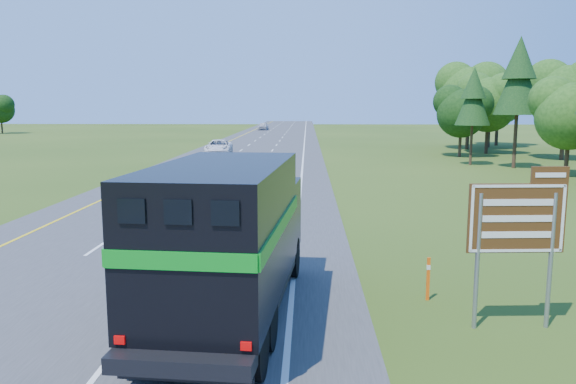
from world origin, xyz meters
name	(u,v)px	position (x,y,z in m)	size (l,w,h in m)	color
road	(252,155)	(0.00, 50.00, 0.02)	(15.00, 260.00, 0.04)	#38383A
lane_markings	(252,155)	(0.00, 50.00, 0.04)	(11.15, 260.00, 0.01)	yellow
horse_truck	(229,236)	(4.03, 3.94, 2.12)	(3.40, 8.97, 3.89)	black
white_suv	(219,147)	(-3.53, 50.23, 0.83)	(2.63, 5.70, 1.58)	white
far_car	(263,126)	(-3.51, 110.93, 0.85)	(1.91, 4.75, 1.62)	#B2B2B9
exit_sign	(518,225)	(10.79, 3.64, 2.51)	(2.28, 0.22, 3.86)	gray
delineator	(428,277)	(9.19, 5.50, 0.64)	(0.10, 0.05, 1.19)	#F7540D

